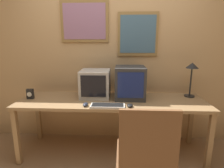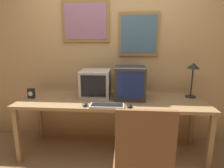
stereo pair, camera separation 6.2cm
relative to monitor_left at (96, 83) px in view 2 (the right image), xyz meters
The scene contains 10 objects.
wall_back 0.56m from the monitor_left, 56.21° to the left, with size 8.00×0.08×2.60m.
desk 0.36m from the monitor_left, 30.63° to the right, with size 2.35×0.70×0.75m.
monitor_left is the anchor object (origin of this frame).
monitor_right 0.46m from the monitor_left, ahead, with size 0.38×0.41×0.41m.
keyboard_main 0.47m from the monitor_left, 64.21° to the right, with size 0.39×0.16×0.03m.
mouse_near_keyboard 0.61m from the monitor_left, 41.10° to the right, with size 0.07×0.10×0.03m.
mouse_far_corner 0.43m from the monitor_left, 99.37° to the right, with size 0.06×0.10×0.04m.
desk_clock 0.85m from the monitor_left, behind, with size 0.08×0.05×0.13m.
desk_lamp 1.28m from the monitor_left, ahead, with size 0.16×0.16×0.46m.
office_chair 1.23m from the monitor_left, 60.65° to the right, with size 0.51×0.51×1.00m.
Camera 2 is at (0.18, -1.48, 1.48)m, focal length 30.00 mm.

